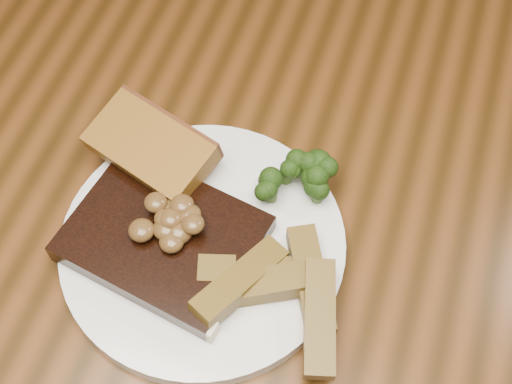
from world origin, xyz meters
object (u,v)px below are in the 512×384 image
at_px(plate, 203,245).
at_px(garlic_bread, 153,160).
at_px(dining_table, 243,253).
at_px(steak, 164,239).
at_px(potato_wedges, 275,269).

distance_m(plate, garlic_bread, 0.10).
height_order(dining_table, garlic_bread, garlic_bread).
height_order(plate, steak, steak).
bearing_deg(garlic_bread, dining_table, 11.91).
bearing_deg(potato_wedges, garlic_bread, 153.38).
bearing_deg(steak, plate, 32.44).
relative_size(steak, potato_wedges, 1.29).
distance_m(garlic_bread, potato_wedges, 0.16).
bearing_deg(dining_table, plate, -111.39).
distance_m(steak, potato_wedges, 0.10).
relative_size(dining_table, potato_wedges, 12.85).
bearing_deg(potato_wedges, dining_table, 129.93).
distance_m(dining_table, garlic_bread, 0.15).
relative_size(plate, potato_wedges, 2.07).
bearing_deg(dining_table, garlic_bread, 173.38).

